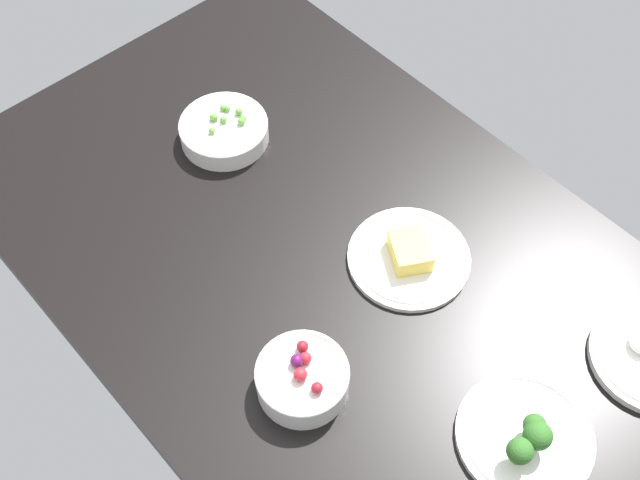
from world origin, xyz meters
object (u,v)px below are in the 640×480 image
plate_cheese (409,256)px  bowl_peas (224,130)px  bowl_berries (302,378)px  plate_broccoli (526,437)px

plate_cheese → bowl_peas: bowl_peas is taller
bowl_peas → bowl_berries: bearing=154.6°
plate_broccoli → bowl_peas: bearing=-3.3°
bowl_peas → plate_broccoli: (-77.51, 4.43, -0.63)cm
plate_broccoli → bowl_berries: bearing=33.1°
plate_cheese → bowl_berries: bearing=100.5°
plate_cheese → bowl_peas: (43.31, 6.05, 1.16)cm
plate_broccoli → plate_cheese: bearing=-17.0°
bowl_peas → plate_cheese: bearing=-172.0°
bowl_berries → bowl_peas: 53.96cm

